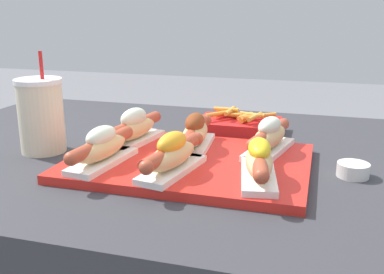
# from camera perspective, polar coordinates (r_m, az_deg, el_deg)

# --- Properties ---
(serving_tray) EXTENTS (0.48, 0.35, 0.02)m
(serving_tray) POSITION_cam_1_polar(r_m,az_deg,el_deg) (0.92, -0.35, -3.26)
(serving_tray) COLOR red
(serving_tray) RESTS_ON patio_table
(hot_dog_0) EXTENTS (0.08, 0.22, 0.08)m
(hot_dog_0) POSITION_cam_1_polar(r_m,az_deg,el_deg) (0.89, -11.38, -1.28)
(hot_dog_0) COLOR white
(hot_dog_0) RESTS_ON serving_tray
(hot_dog_1) EXTENTS (0.09, 0.21, 0.08)m
(hot_dog_1) POSITION_cam_1_polar(r_m,az_deg,el_deg) (0.83, -2.29, -2.27)
(hot_dog_1) COLOR white
(hot_dog_1) RESTS_ON serving_tray
(hot_dog_2) EXTENTS (0.09, 0.21, 0.07)m
(hot_dog_2) POSITION_cam_1_polar(r_m,az_deg,el_deg) (0.81, 8.49, -2.99)
(hot_dog_2) COLOR white
(hot_dog_2) RESTS_ON serving_tray
(hot_dog_3) EXTENTS (0.09, 0.21, 0.08)m
(hot_dog_3) POSITION_cam_1_polar(r_m,az_deg,el_deg) (1.02, -7.37, 1.18)
(hot_dog_3) COLOR white
(hot_dog_3) RESTS_ON serving_tray
(hot_dog_4) EXTENTS (0.07, 0.22, 0.08)m
(hot_dog_4) POSITION_cam_1_polar(r_m,az_deg,el_deg) (0.97, 0.61, 0.50)
(hot_dog_4) COLOR white
(hot_dog_4) RESTS_ON serving_tray
(hot_dog_5) EXTENTS (0.10, 0.21, 0.08)m
(hot_dog_5) POSITION_cam_1_polar(r_m,az_deg,el_deg) (0.96, 9.77, 0.07)
(hot_dog_5) COLOR white
(hot_dog_5) RESTS_ON serving_tray
(sauce_bowl) EXTENTS (0.06, 0.06, 0.03)m
(sauce_bowl) POSITION_cam_1_polar(r_m,az_deg,el_deg) (0.92, 19.78, -3.86)
(sauce_bowl) COLOR silver
(sauce_bowl) RESTS_ON patio_table
(drink_cup) EXTENTS (0.10, 0.10, 0.23)m
(drink_cup) POSITION_cam_1_polar(r_m,az_deg,el_deg) (1.05, -18.62, 2.60)
(drink_cup) COLOR beige
(drink_cup) RESTS_ON patio_table
(fries_basket) EXTENTS (0.21, 0.14, 0.06)m
(fries_basket) POSITION_cam_1_polar(r_m,az_deg,el_deg) (1.17, 5.97, 1.51)
(fries_basket) COLOR red
(fries_basket) RESTS_ON patio_table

